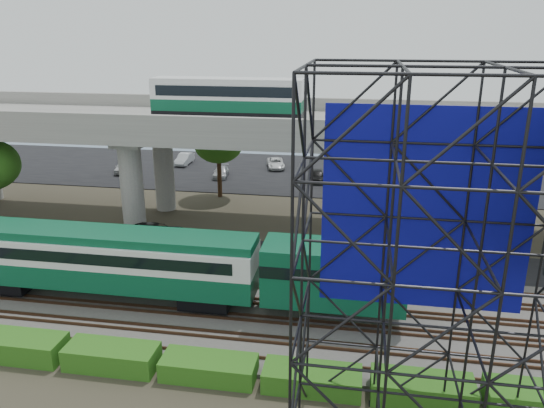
# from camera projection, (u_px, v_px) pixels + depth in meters

# --- Properties ---
(ground) EXTENTS (140.00, 140.00, 0.00)m
(ground) POSITION_uv_depth(u_px,v_px,m) (213.00, 328.00, 29.94)
(ground) COLOR #474233
(ground) RESTS_ON ground
(ballast_bed) EXTENTS (90.00, 12.00, 0.20)m
(ballast_bed) POSITION_uv_depth(u_px,v_px,m) (222.00, 309.00, 31.78)
(ballast_bed) COLOR slate
(ballast_bed) RESTS_ON ground
(service_road) EXTENTS (90.00, 5.00, 0.08)m
(service_road) POSITION_uv_depth(u_px,v_px,m) (251.00, 254.00, 39.75)
(service_road) COLOR black
(service_road) RESTS_ON ground
(parking_lot) EXTENTS (90.00, 18.00, 0.08)m
(parking_lot) POSITION_uv_depth(u_px,v_px,m) (292.00, 173.00, 61.74)
(parking_lot) COLOR black
(parking_lot) RESTS_ON ground
(harbor_water) EXTENTS (140.00, 40.00, 0.03)m
(harbor_water) POSITION_uv_depth(u_px,v_px,m) (311.00, 137.00, 82.33)
(harbor_water) COLOR slate
(harbor_water) RESTS_ON ground
(rail_tracks) EXTENTS (90.00, 9.52, 0.16)m
(rail_tracks) POSITION_uv_depth(u_px,v_px,m) (222.00, 306.00, 31.72)
(rail_tracks) COLOR #472D1E
(rail_tracks) RESTS_ON ballast_bed
(commuter_train) EXTENTS (29.30, 3.06, 4.30)m
(commuter_train) POSITION_uv_depth(u_px,v_px,m) (135.00, 261.00, 31.74)
(commuter_train) COLOR black
(commuter_train) RESTS_ON rail_tracks
(overpass) EXTENTS (80.00, 12.00, 12.40)m
(overpass) POSITION_uv_depth(u_px,v_px,m) (261.00, 132.00, 42.35)
(overpass) COLOR #9E9B93
(overpass) RESTS_ON ground
(scaffold_tower) EXTENTS (9.36, 6.36, 15.00)m
(scaffold_tower) POSITION_uv_depth(u_px,v_px,m) (430.00, 289.00, 18.48)
(scaffold_tower) COLOR black
(scaffold_tower) RESTS_ON ground
(hedge_strip) EXTENTS (34.60, 1.80, 1.20)m
(hedge_strip) POSITION_uv_depth(u_px,v_px,m) (209.00, 367.00, 25.58)
(hedge_strip) COLOR #2A5F15
(hedge_strip) RESTS_ON ground
(trees) EXTENTS (40.94, 16.94, 7.69)m
(trees) POSITION_uv_depth(u_px,v_px,m) (209.00, 162.00, 44.05)
(trees) COLOR #382314
(trees) RESTS_ON ground
(suv) EXTENTS (5.62, 2.88, 1.52)m
(suv) POSITION_uv_depth(u_px,v_px,m) (155.00, 234.00, 41.40)
(suv) COLOR black
(suv) RESTS_ON service_road
(parked_cars) EXTENTS (38.70, 9.65, 1.32)m
(parked_cars) POSITION_uv_depth(u_px,v_px,m) (299.00, 169.00, 61.00)
(parked_cars) COLOR #BABABA
(parked_cars) RESTS_ON parking_lot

